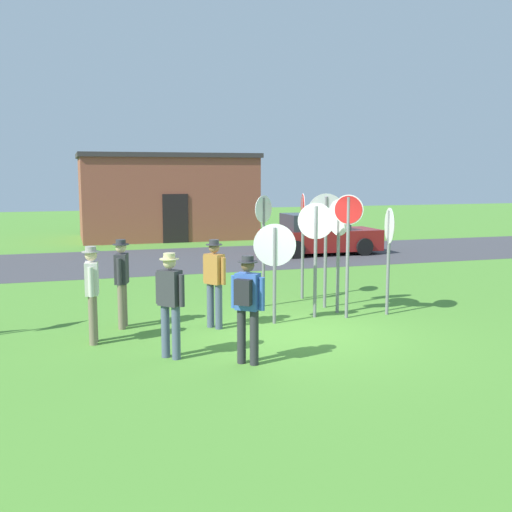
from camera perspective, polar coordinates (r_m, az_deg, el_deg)
name	(u,v)px	position (r m, az deg, el deg)	size (l,w,h in m)	color
ground_plane	(294,333)	(11.74, 3.50, -7.15)	(80.00, 80.00, 0.00)	#518E33
street_asphalt	(188,259)	(21.64, -6.33, -0.29)	(60.00, 6.40, 0.01)	#424247
building_background	(167,196)	(28.91, -8.29, 5.53)	(7.92, 4.79, 3.86)	brown
parked_car_on_street	(319,236)	(22.96, 5.89, 1.89)	(4.30, 2.03, 1.51)	maroon
stop_sign_rear_right	(339,236)	(13.23, 7.66, 1.88)	(0.16, 0.76, 2.45)	slate
stop_sign_tallest	(303,229)	(14.67, 4.35, 2.49)	(0.18, 0.62, 2.53)	slate
stop_sign_low_front	(275,256)	(12.21, 1.74, 0.02)	(0.81, 0.29, 2.01)	slate
stop_sign_center_cluster	(389,242)	(13.27, 12.22, 1.28)	(0.21, 0.73, 2.29)	slate
stop_sign_leaning_left	(348,237)	(12.78, 8.52, 1.72)	(0.49, 0.39, 2.57)	slate
stop_sign_rear_left	(263,234)	(13.77, 0.69, 2.07)	(0.50, 0.36, 2.51)	slate
stop_sign_far_back	(316,240)	(12.77, 5.55, 1.51)	(0.68, 0.32, 2.40)	slate
stop_sign_nearest	(326,229)	(13.72, 6.48, 2.51)	(0.84, 0.16, 2.56)	slate
person_in_dark_shirt	(122,278)	(12.21, -12.33, -2.02)	(0.32, 0.55, 1.74)	#7A6B56
person_on_left	(170,299)	(10.06, -7.96, -3.99)	(0.41, 0.45, 1.74)	#4C5670
person_near_signs	(92,289)	(11.22, -14.95, -2.96)	(0.32, 0.57, 1.74)	#7A6B56
person_in_teal	(214,278)	(11.93, -3.88, -2.08)	(0.38, 0.49, 1.74)	#4C5670
person_in_blue	(247,302)	(9.64, -0.82, -4.27)	(0.48, 0.47, 1.74)	#2D2D33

